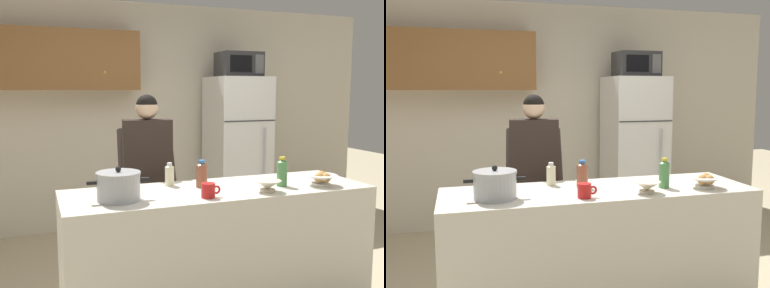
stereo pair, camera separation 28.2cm
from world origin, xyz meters
The scene contains 12 objects.
back_wall_unit centered at (-0.24, 2.25, 1.42)m, with size 6.00×0.48×2.60m.
kitchen_island centered at (0.00, 0.00, 0.46)m, with size 2.17×0.68×0.92m, color silver.
refrigerator centered at (1.05, 1.85, 0.88)m, with size 0.64×0.68×1.76m.
microwave centered at (1.05, 1.83, 1.90)m, with size 0.48×0.37×0.28m.
person_near_pot centered at (-0.33, 0.72, 0.97)m, with size 0.53×0.46×1.57m.
cooking_pot centered at (-0.72, -0.08, 1.01)m, with size 0.39×0.28×0.22m.
coffee_mug centered at (-0.17, -0.21, 0.97)m, with size 0.13×0.09×0.10m.
bread_bowl centered at (0.73, -0.17, 0.97)m, with size 0.24×0.24×0.10m.
empty_bowl centered at (0.27, -0.20, 0.97)m, with size 0.18×0.18×0.08m.
bottle_near_edge centered at (-0.30, 0.21, 1.00)m, with size 0.07×0.07×0.17m.
bottle_mid_counter centered at (0.46, -0.08, 1.02)m, with size 0.08×0.08×0.21m.
bottle_far_corner centered at (-0.10, 0.08, 1.02)m, with size 0.08×0.08×0.20m.
Camera 1 is at (-1.20, -2.71, 1.61)m, focal length 40.27 mm.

